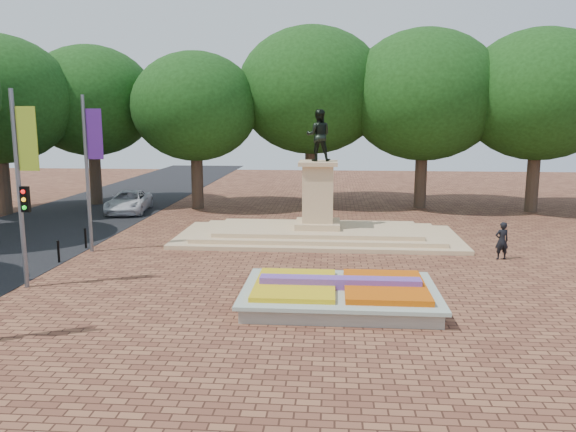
% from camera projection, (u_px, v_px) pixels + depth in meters
% --- Properties ---
extents(ground, '(90.00, 90.00, 0.00)m').
position_uv_depth(ground, '(311.00, 286.00, 20.36)').
color(ground, brown).
rests_on(ground, ground).
extents(flower_bed, '(6.30, 4.30, 0.91)m').
position_uv_depth(flower_bed, '(340.00, 293.00, 18.25)').
color(flower_bed, gray).
rests_on(flower_bed, ground).
extents(monument, '(14.00, 6.00, 6.40)m').
position_uv_depth(monument, '(318.00, 222.00, 28.06)').
color(monument, tan).
rests_on(monument, ground).
extents(tree_row_back, '(44.80, 8.80, 10.43)m').
position_uv_depth(tree_row_back, '(359.00, 107.00, 36.69)').
color(tree_row_back, '#38271E').
rests_on(tree_row_back, ground).
extents(banner_poles, '(0.88, 11.17, 7.00)m').
position_uv_depth(banner_poles, '(17.00, 181.00, 19.21)').
color(banner_poles, slate).
rests_on(banner_poles, ground).
extents(bollard_row, '(0.12, 13.12, 0.98)m').
position_uv_depth(bollard_row, '(5.00, 277.00, 19.65)').
color(bollard_row, black).
rests_on(bollard_row, ground).
extents(van, '(2.92, 5.22, 1.38)m').
position_uv_depth(van, '(129.00, 202.00, 35.93)').
color(van, silver).
rests_on(van, ground).
extents(pedestrian, '(0.66, 0.49, 1.63)m').
position_uv_depth(pedestrian, '(502.00, 241.00, 24.00)').
color(pedestrian, black).
rests_on(pedestrian, ground).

